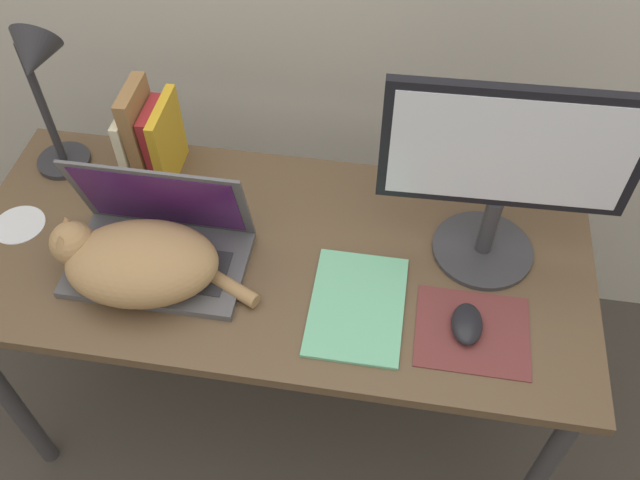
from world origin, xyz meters
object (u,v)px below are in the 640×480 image
computer_mouse (467,324)px  laptop (159,244)px  notepad (357,306)px  book_row (149,138)px  external_monitor (505,170)px  cd_disc (19,225)px  desk_lamp (39,81)px  cat (137,262)px

computer_mouse → laptop: bearing=173.0°
computer_mouse → notepad: 0.23m
laptop → book_row: 0.29m
external_monitor → cd_disc: 1.10m
computer_mouse → cd_disc: 1.04m
book_row → computer_mouse: bearing=-24.3°
desk_lamp → notepad: (0.74, -0.29, -0.27)m
cat → computer_mouse: (0.69, -0.01, -0.05)m
desk_lamp → computer_mouse: bearing=-17.7°
external_monitor → notepad: 0.41m
computer_mouse → notepad: size_ratio=0.37×
laptop → cd_disc: (-0.36, 0.04, -0.05)m
desk_lamp → cat: bearing=-46.8°
computer_mouse → desk_lamp: bearing=162.3°
computer_mouse → notepad: (-0.23, 0.02, -0.01)m
notepad → computer_mouse: bearing=-4.8°
laptop → book_row: size_ratio=1.55×
cat → cd_disc: cat is taller
notepad → cd_disc: bearing=172.6°
computer_mouse → desk_lamp: desk_lamp is taller
external_monitor → laptop: bearing=-169.5°
computer_mouse → desk_lamp: size_ratio=0.24×
external_monitor → desk_lamp: bearing=174.5°
laptop → book_row: book_row is taller
computer_mouse → desk_lamp: (-0.97, 0.31, 0.26)m
cat → cd_disc: size_ratio=3.72×
laptop → cd_disc: bearing=173.5°
cat → notepad: (0.46, 0.01, -0.07)m
laptop → desk_lamp: (-0.30, 0.23, 0.23)m
external_monitor → desk_lamp: external_monitor is taller
cat → desk_lamp: bearing=133.2°
book_row → cat: bearing=-77.0°
laptop → notepad: (0.44, -0.06, -0.04)m
book_row → cd_disc: (-0.26, -0.22, -0.11)m
external_monitor → desk_lamp: size_ratio=1.19×
laptop → computer_mouse: 0.68m
external_monitor → book_row: (-0.80, 0.13, -0.15)m
notepad → external_monitor: bearing=36.8°
cd_disc → desk_lamp: bearing=72.3°
laptop → cat: (-0.02, -0.07, 0.02)m
cat → notepad: 0.47m
cat → external_monitor: external_monitor is taller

